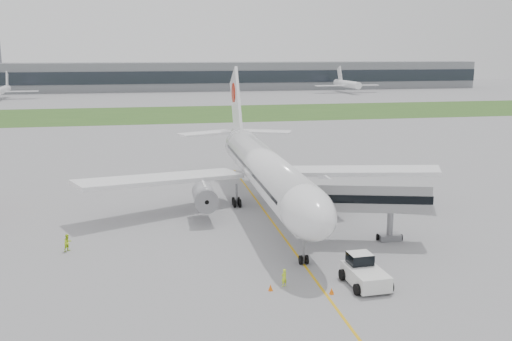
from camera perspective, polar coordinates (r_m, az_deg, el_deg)
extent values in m
plane|color=#959598|center=(70.41, 1.51, -4.96)|extent=(600.00, 600.00, 0.00)
cube|color=#325B22|center=(187.46, -6.34, 5.67)|extent=(600.00, 50.00, 0.02)
cube|color=slate|center=(296.43, -8.10, 9.30)|extent=(320.00, 22.00, 14.00)
cube|color=#21272E|center=(285.46, -7.99, 9.20)|extent=(320.00, 0.60, 6.00)
cylinder|color=white|center=(72.80, 0.87, 0.16)|extent=(5.00, 38.00, 5.00)
ellipsoid|color=white|center=(54.40, 5.02, -4.00)|extent=(5.00, 11.00, 5.00)
cube|color=black|center=(53.23, 5.33, -3.36)|extent=(3.20, 1.54, 1.14)
cone|color=white|center=(93.97, -1.84, 3.35)|extent=(5.00, 10.53, 6.16)
cube|color=white|center=(73.58, -9.42, -0.83)|extent=(22.13, 13.52, 1.70)
cube|color=white|center=(78.51, 9.90, -0.04)|extent=(22.13, 13.52, 1.70)
cylinder|color=#949599|center=(69.82, -5.17, -2.60)|extent=(2.70, 5.20, 2.70)
cylinder|color=#949599|center=(73.05, 7.42, -1.99)|extent=(2.70, 5.20, 2.70)
cube|color=white|center=(94.81, -2.01, 6.54)|extent=(0.45, 10.90, 12.76)
cylinder|color=#B71D0A|center=(95.63, -2.11, 7.79)|extent=(0.60, 3.20, 3.20)
cube|color=white|center=(95.73, -5.04, 3.72)|extent=(9.54, 6.34, 0.35)
cube|color=white|center=(97.23, 0.84, 3.89)|extent=(9.54, 6.34, 0.35)
cylinder|color=gray|center=(56.10, 4.81, -7.84)|extent=(0.24, 0.24, 3.10)
cylinder|color=black|center=(76.30, -1.96, -3.19)|extent=(1.40, 1.10, 1.10)
cylinder|color=black|center=(77.50, 2.73, -2.95)|extent=(1.40, 1.10, 1.10)
cube|color=white|center=(52.23, 10.90, -10.34)|extent=(3.04, 5.16, 1.34)
cube|color=white|center=(52.96, 10.34, -8.70)|extent=(2.10, 1.89, 1.12)
cube|color=black|center=(52.94, 10.35, -8.64)|extent=(2.16, 1.95, 0.95)
cylinder|color=black|center=(53.23, 8.63, -10.27)|extent=(0.44, 1.02, 1.01)
cylinder|color=black|center=(54.38, 11.61, -9.89)|extent=(0.44, 1.02, 1.01)
cylinder|color=black|center=(50.40, 10.09, -11.64)|extent=(0.44, 1.02, 1.01)
cylinder|color=black|center=(51.62, 13.22, -11.19)|extent=(0.44, 1.02, 1.01)
cube|color=gray|center=(62.53, 10.80, -2.52)|extent=(14.02, 6.39, 2.94)
cube|color=black|center=(62.53, 10.80, -2.52)|extent=(14.24, 6.53, 0.88)
cube|color=gray|center=(61.16, 4.96, -2.67)|extent=(2.55, 3.33, 3.33)
cylinder|color=gray|center=(64.28, 13.25, -5.22)|extent=(0.69, 0.69, 3.73)
cube|color=gray|center=(64.74, 13.19, -6.51)|extent=(2.63, 1.93, 0.69)
cylinder|color=black|center=(64.55, 12.06, -6.51)|extent=(0.46, 0.74, 0.69)
cylinder|color=black|center=(64.95, 14.31, -6.50)|extent=(0.46, 0.74, 0.69)
cone|color=orange|center=(50.59, 1.46, -11.62)|extent=(0.42, 0.42, 0.57)
cone|color=orange|center=(50.34, 7.57, -11.84)|extent=(0.43, 0.43, 0.59)
imported|color=#D4FB29|center=(51.30, 2.82, -10.64)|extent=(0.71, 0.63, 1.63)
imported|color=#CCF528|center=(62.71, -18.30, -6.87)|extent=(1.11, 1.13, 1.84)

